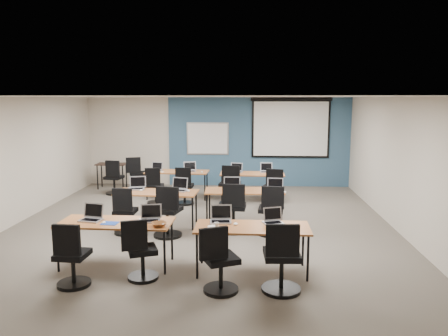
# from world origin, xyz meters

# --- Properties ---
(floor) EXTENTS (8.00, 9.00, 0.02)m
(floor) POSITION_xyz_m (0.00, 0.00, 0.00)
(floor) COLOR #6B6354
(floor) RESTS_ON ground
(ceiling) EXTENTS (8.00, 9.00, 0.02)m
(ceiling) POSITION_xyz_m (0.00, 0.00, 2.70)
(ceiling) COLOR white
(ceiling) RESTS_ON ground
(wall_back) EXTENTS (8.00, 0.04, 2.70)m
(wall_back) POSITION_xyz_m (0.00, 4.50, 1.35)
(wall_back) COLOR beige
(wall_back) RESTS_ON ground
(wall_front) EXTENTS (8.00, 0.04, 2.70)m
(wall_front) POSITION_xyz_m (0.00, -4.50, 1.35)
(wall_front) COLOR beige
(wall_front) RESTS_ON ground
(wall_left) EXTENTS (0.04, 9.00, 2.70)m
(wall_left) POSITION_xyz_m (-4.00, 0.00, 1.35)
(wall_left) COLOR beige
(wall_left) RESTS_ON ground
(wall_right) EXTENTS (0.04, 9.00, 2.70)m
(wall_right) POSITION_xyz_m (4.00, 0.00, 1.35)
(wall_right) COLOR beige
(wall_right) RESTS_ON ground
(blue_accent_panel) EXTENTS (5.50, 0.04, 2.70)m
(blue_accent_panel) POSITION_xyz_m (1.25, 4.47, 1.35)
(blue_accent_panel) COLOR #3D5977
(blue_accent_panel) RESTS_ON wall_back
(whiteboard) EXTENTS (1.28, 0.03, 0.98)m
(whiteboard) POSITION_xyz_m (-0.30, 4.43, 1.45)
(whiteboard) COLOR #B4B4B4
(whiteboard) RESTS_ON wall_back
(projector_screen) EXTENTS (2.40, 0.10, 1.82)m
(projector_screen) POSITION_xyz_m (2.20, 4.41, 1.89)
(projector_screen) COLOR black
(projector_screen) RESTS_ON wall_back
(training_table_front_left) EXTENTS (1.79, 0.75, 0.73)m
(training_table_front_left) POSITION_xyz_m (-1.12, -2.17, 0.68)
(training_table_front_left) COLOR brown
(training_table_front_left) RESTS_ON floor
(training_table_front_right) EXTENTS (1.76, 0.73, 0.73)m
(training_table_front_right) POSITION_xyz_m (1.05, -2.30, 0.68)
(training_table_front_right) COLOR olive
(training_table_front_right) RESTS_ON floor
(training_table_mid_left) EXTENTS (1.70, 0.71, 0.73)m
(training_table_mid_left) POSITION_xyz_m (-0.95, 0.08, 0.68)
(training_table_mid_left) COLOR #965327
(training_table_mid_left) RESTS_ON floor
(training_table_mid_right) EXTENTS (1.68, 0.70, 0.73)m
(training_table_mid_right) POSITION_xyz_m (0.89, 0.35, 0.68)
(training_table_mid_right) COLOR #9E5A28
(training_table_mid_right) RESTS_ON floor
(training_table_back_left) EXTENTS (1.67, 0.70, 0.73)m
(training_table_back_left) POSITION_xyz_m (-0.95, 2.68, 0.68)
(training_table_back_left) COLOR brown
(training_table_back_left) RESTS_ON floor
(training_table_back_right) EXTENTS (1.67, 0.70, 0.73)m
(training_table_back_right) POSITION_xyz_m (1.06, 2.49, 0.68)
(training_table_back_right) COLOR olive
(training_table_back_right) RESTS_ON floor
(laptop_0) EXTENTS (0.34, 0.29, 0.26)m
(laptop_0) POSITION_xyz_m (-1.53, -2.10, 0.79)
(laptop_0) COLOR #BBBBBB
(laptop_0) RESTS_ON training_table_front_left
(mouse_0) EXTENTS (0.06, 0.09, 0.03)m
(mouse_0) POSITION_xyz_m (-1.28, -2.27, 0.74)
(mouse_0) COLOR white
(mouse_0) RESTS_ON training_table_front_left
(task_chair_0) EXTENTS (0.48, 0.48, 0.96)m
(task_chair_0) POSITION_xyz_m (-1.51, -3.02, 0.40)
(task_chair_0) COLOR black
(task_chair_0) RESTS_ON floor
(laptop_1) EXTENTS (0.33, 0.28, 0.25)m
(laptop_1) POSITION_xyz_m (-0.58, -2.09, 0.79)
(laptop_1) COLOR #B5B5BA
(laptop_1) RESTS_ON training_table_front_left
(mouse_1) EXTENTS (0.08, 0.11, 0.03)m
(mouse_1) POSITION_xyz_m (-0.32, -2.34, 0.74)
(mouse_1) COLOR white
(mouse_1) RESTS_ON training_table_front_left
(task_chair_1) EXTENTS (0.48, 0.46, 0.95)m
(task_chair_1) POSITION_xyz_m (-0.59, -2.71, 0.39)
(task_chair_1) COLOR black
(task_chair_1) RESTS_ON floor
(laptop_2) EXTENTS (0.33, 0.28, 0.25)m
(laptop_2) POSITION_xyz_m (0.55, -2.06, 0.79)
(laptop_2) COLOR #B2B2B4
(laptop_2) RESTS_ON training_table_front_right
(mouse_2) EXTENTS (0.08, 0.11, 0.04)m
(mouse_2) POSITION_xyz_m (0.79, -2.23, 0.74)
(mouse_2) COLOR white
(mouse_2) RESTS_ON training_table_front_right
(task_chair_2) EXTENTS (0.53, 0.50, 0.98)m
(task_chair_2) POSITION_xyz_m (0.60, -3.08, 0.40)
(task_chair_2) COLOR black
(task_chair_2) RESTS_ON floor
(laptop_3) EXTENTS (0.30, 0.26, 0.23)m
(laptop_3) POSITION_xyz_m (1.37, -2.08, 0.79)
(laptop_3) COLOR silver
(laptop_3) RESTS_ON training_table_front_right
(mouse_3) EXTENTS (0.06, 0.10, 0.03)m
(mouse_3) POSITION_xyz_m (1.70, -2.23, 0.74)
(mouse_3) COLOR white
(mouse_3) RESTS_ON training_table_front_right
(task_chair_3) EXTENTS (0.55, 0.55, 1.03)m
(task_chair_3) POSITION_xyz_m (1.46, -3.02, 0.43)
(task_chair_3) COLOR black
(task_chair_3) RESTS_ON floor
(laptop_4) EXTENTS (0.35, 0.29, 0.26)m
(laptop_4) POSITION_xyz_m (-1.44, 0.34, 0.79)
(laptop_4) COLOR #9F9FAB
(laptop_4) RESTS_ON training_table_mid_left
(mouse_4) EXTENTS (0.09, 0.12, 0.04)m
(mouse_4) POSITION_xyz_m (-1.30, 0.15, 0.74)
(mouse_4) COLOR white
(mouse_4) RESTS_ON training_table_mid_left
(task_chair_4) EXTENTS (0.47, 0.47, 0.96)m
(task_chair_4) POSITION_xyz_m (-1.45, -0.56, 0.39)
(task_chair_4) COLOR black
(task_chair_4) RESTS_ON floor
(laptop_5) EXTENTS (0.35, 0.30, 0.27)m
(laptop_5) POSITION_xyz_m (-0.49, 0.24, 0.80)
(laptop_5) COLOR silver
(laptop_5) RESTS_ON training_table_mid_left
(mouse_5) EXTENTS (0.06, 0.10, 0.03)m
(mouse_5) POSITION_xyz_m (-0.28, 0.15, 0.74)
(mouse_5) COLOR white
(mouse_5) RESTS_ON training_table_mid_left
(task_chair_5) EXTENTS (0.56, 0.56, 1.03)m
(task_chair_5) POSITION_xyz_m (-0.58, -0.69, 0.43)
(task_chair_5) COLOR black
(task_chair_5) RESTS_ON floor
(laptop_6) EXTENTS (0.36, 0.30, 0.27)m
(laptop_6) POSITION_xyz_m (0.62, 0.37, 0.80)
(laptop_6) COLOR #B5B5B7
(laptop_6) RESTS_ON training_table_mid_right
(mouse_6) EXTENTS (0.07, 0.11, 0.04)m
(mouse_6) POSITION_xyz_m (0.70, 0.12, 0.74)
(mouse_6) COLOR white
(mouse_6) RESTS_ON training_table_mid_right
(task_chair_6) EXTENTS (0.55, 0.55, 1.02)m
(task_chair_6) POSITION_xyz_m (0.68, -0.31, 0.42)
(task_chair_6) COLOR black
(task_chair_6) RESTS_ON floor
(laptop_7) EXTENTS (0.34, 0.29, 0.26)m
(laptop_7) POSITION_xyz_m (1.55, 0.36, 0.79)
(laptop_7) COLOR #A7A7B2
(laptop_7) RESTS_ON training_table_mid_right
(mouse_7) EXTENTS (0.07, 0.10, 0.03)m
(mouse_7) POSITION_xyz_m (1.74, 0.17, 0.74)
(mouse_7) COLOR white
(mouse_7) RESTS_ON training_table_mid_right
(task_chair_7) EXTENTS (0.53, 0.53, 1.01)m
(task_chair_7) POSITION_xyz_m (1.43, -0.44, 0.42)
(task_chair_7) COLOR black
(task_chair_7) RESTS_ON floor
(laptop_8) EXTENTS (0.30, 0.25, 0.23)m
(laptop_8) POSITION_xyz_m (-1.52, 2.72, 0.79)
(laptop_8) COLOR #ABABAF
(laptop_8) RESTS_ON training_table_back_left
(mouse_8) EXTENTS (0.09, 0.11, 0.03)m
(mouse_8) POSITION_xyz_m (-1.31, 2.46, 0.74)
(mouse_8) COLOR white
(mouse_8) RESTS_ON training_table_back_left
(task_chair_8) EXTENTS (0.47, 0.47, 0.95)m
(task_chair_8) POSITION_xyz_m (-1.40, 1.94, 0.39)
(task_chair_8) COLOR black
(task_chair_8) RESTS_ON floor
(laptop_9) EXTENTS (0.34, 0.29, 0.25)m
(laptop_9) POSITION_xyz_m (-0.62, 2.66, 0.79)
(laptop_9) COLOR #A2A2AA
(laptop_9) RESTS_ON training_table_back_left
(mouse_9) EXTENTS (0.09, 0.11, 0.03)m
(mouse_9) POSITION_xyz_m (-0.27, 2.54, 0.74)
(mouse_9) COLOR white
(mouse_9) RESTS_ON training_table_back_left
(task_chair_9) EXTENTS (0.49, 0.49, 0.97)m
(task_chair_9) POSITION_xyz_m (-0.66, 1.94, 0.40)
(task_chair_9) COLOR black
(task_chair_9) RESTS_ON floor
(laptop_10) EXTENTS (0.31, 0.27, 0.24)m
(laptop_10) POSITION_xyz_m (0.64, 2.64, 0.79)
(laptop_10) COLOR #B6B6BC
(laptop_10) RESTS_ON training_table_back_right
(mouse_10) EXTENTS (0.09, 0.12, 0.04)m
(mouse_10) POSITION_xyz_m (0.69, 2.57, 0.74)
(mouse_10) COLOR white
(mouse_10) RESTS_ON training_table_back_right
(task_chair_10) EXTENTS (0.55, 0.55, 1.03)m
(task_chair_10) POSITION_xyz_m (0.51, 1.97, 0.43)
(task_chair_10) COLOR black
(task_chair_10) RESTS_ON floor
(laptop_11) EXTENTS (0.32, 0.27, 0.24)m
(laptop_11) POSITION_xyz_m (1.44, 2.68, 0.79)
(laptop_11) COLOR #AEAEBC
(laptop_11) RESTS_ON training_table_back_right
(mouse_11) EXTENTS (0.07, 0.11, 0.04)m
(mouse_11) POSITION_xyz_m (1.66, 2.47, 0.74)
(mouse_11) COLOR white
(mouse_11) RESTS_ON training_table_back_right
(task_chair_11) EXTENTS (0.52, 0.51, 0.99)m
(task_chair_11) POSITION_xyz_m (1.55, 1.72, 0.41)
(task_chair_11) COLOR black
(task_chair_11) RESTS_ON floor
(blue_mousepad) EXTENTS (0.27, 0.23, 0.01)m
(blue_mousepad) POSITION_xyz_m (-1.18, -2.28, 0.73)
(blue_mousepad) COLOR #18379A
(blue_mousepad) RESTS_ON training_table_front_left
(snack_bowl) EXTENTS (0.32, 0.32, 0.06)m
(snack_bowl) POSITION_xyz_m (-0.38, -2.37, 0.76)
(snack_bowl) COLOR brown
(snack_bowl) RESTS_ON training_table_front_left
(snack_plate) EXTENTS (0.19, 0.19, 0.01)m
(snack_plate) POSITION_xyz_m (0.46, -2.37, 0.74)
(snack_plate) COLOR white
(snack_plate) RESTS_ON training_table_front_right
(coffee_cup) EXTENTS (0.06, 0.06, 0.05)m
(coffee_cup) POSITION_xyz_m (0.51, -2.41, 0.77)
(coffee_cup) COLOR white
(coffee_cup) RESTS_ON snack_plate
(utility_table) EXTENTS (0.88, 0.49, 0.75)m
(utility_table) POSITION_xyz_m (-3.11, 3.81, 0.65)
(utility_table) COLOR black
(utility_table) RESTS_ON floor
(spare_chair_a) EXTENTS (0.53, 0.51, 0.99)m
(spare_chair_a) POSITION_xyz_m (-2.30, 3.55, 0.41)
(spare_chair_a) COLOR black
(spare_chair_a) RESTS_ON floor
(spare_chair_b) EXTENTS (0.50, 0.50, 0.98)m
(spare_chair_b) POSITION_xyz_m (-2.79, 2.98, 0.40)
(spare_chair_b) COLOR black
(spare_chair_b) RESTS_ON floor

